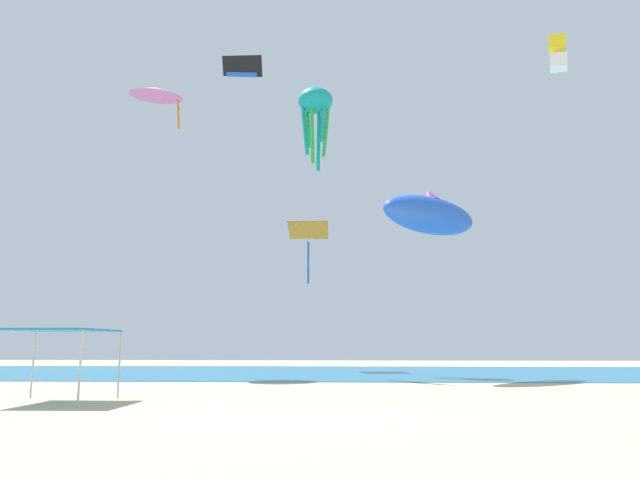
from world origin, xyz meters
TOP-DOWN VIEW (x-y plane):
  - ground at (0.00, 0.00)m, footprint 110.00×110.00m
  - ocean_strip at (0.00, 24.77)m, footprint 110.00×21.32m
  - canopy_tent at (-8.52, 3.29)m, footprint 3.21×3.21m
  - kite_parafoil_black at (-5.88, 20.80)m, footprint 3.20×3.74m
  - kite_octopus_teal at (-1.00, 22.77)m, footprint 3.39×3.39m
  - kite_delta_pink at (-11.44, 20.28)m, footprint 4.80×4.82m
  - kite_inflatable_blue at (5.83, 16.68)m, footprint 7.10×6.74m
  - kite_box_yellow at (13.67, 16.98)m, footprint 1.27×1.23m
  - kite_diamond_orange at (-1.79, 27.52)m, footprint 3.04×2.96m

SIDE VIEW (x-z plane):
  - ground at x=0.00m, z-range -0.10..0.00m
  - ocean_strip at x=0.00m, z-range 0.00..0.03m
  - canopy_tent at x=-8.52m, z-range 1.08..3.45m
  - kite_inflatable_blue at x=5.83m, z-range 7.59..10.51m
  - kite_diamond_orange at x=-1.79m, z-range 7.89..12.34m
  - kite_octopus_teal at x=-1.00m, z-range 15.49..21.16m
  - kite_delta_pink at x=-11.44m, z-range 16.87..19.90m
  - kite_box_yellow at x=13.67m, z-range 17.78..19.85m
  - kite_parafoil_black at x=-5.88m, z-range 18.90..21.73m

